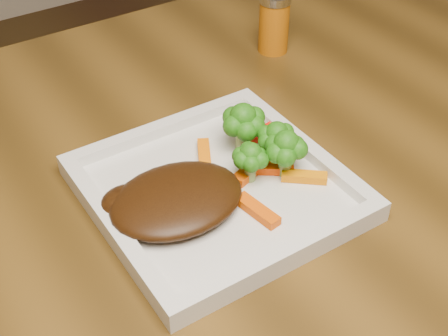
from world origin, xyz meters
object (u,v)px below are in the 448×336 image
spice_shaker (274,23)px  dining_table (344,290)px  steak (177,199)px  plate (217,192)px

spice_shaker → dining_table: bearing=-84.6°
steak → spice_shaker: spice_shaker is taller
plate → spice_shaker: 0.35m
plate → steak: size_ratio=1.82×
plate → steak: (-0.05, -0.01, 0.02)m
dining_table → spice_shaker: 0.47m
plate → spice_shaker: size_ratio=2.93×
plate → steak: steak is taller
dining_table → plate: 0.47m
plate → dining_table: bearing=5.1°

